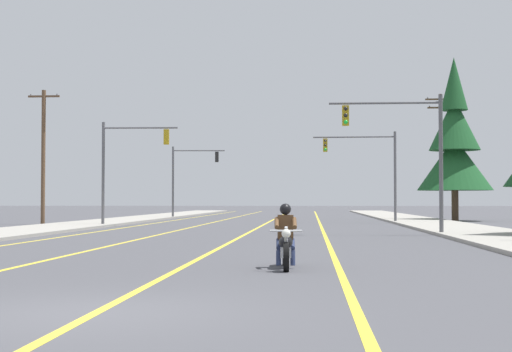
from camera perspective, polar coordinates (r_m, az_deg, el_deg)
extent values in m
plane|color=#47474C|center=(10.78, -12.50, -9.96)|extent=(400.00, 400.00, 0.00)
cube|color=yellow|center=(55.33, 1.06, -3.42)|extent=(0.16, 100.00, 0.01)
cube|color=yellow|center=(55.66, -2.86, -3.41)|extent=(0.16, 100.00, 0.01)
cube|color=yellow|center=(55.26, 4.75, -3.42)|extent=(0.16, 100.00, 0.01)
cube|color=yellow|center=(56.22, -6.55, -3.38)|extent=(0.16, 100.00, 0.01)
cube|color=#9E998E|center=(50.83, 12.75, -3.44)|extent=(4.40, 110.00, 0.14)
cube|color=#9E998E|center=(52.09, -11.20, -3.41)|extent=(4.40, 110.00, 0.14)
cylinder|color=black|center=(16.41, 2.28, -6.07)|extent=(0.15, 0.64, 0.64)
cylinder|color=black|center=(17.96, 2.20, -5.71)|extent=(0.15, 0.64, 0.64)
cylinder|color=silver|center=(16.49, 2.27, -4.96)|extent=(0.09, 0.33, 0.68)
sphere|color=white|center=(16.34, 2.28, -4.34)|extent=(0.20, 0.20, 0.20)
cylinder|color=silver|center=(16.53, 2.27, -4.13)|extent=(0.70, 0.08, 0.04)
ellipsoid|color=black|center=(17.05, 2.24, -4.97)|extent=(0.35, 0.57, 0.28)
cube|color=silver|center=(17.18, 2.24, -5.72)|extent=(0.26, 0.45, 0.24)
cube|color=black|center=(17.49, 2.22, -5.09)|extent=(0.30, 0.53, 0.12)
cube|color=black|center=(17.89, 2.20, -4.76)|extent=(0.22, 0.37, 0.08)
cylinder|color=silver|center=(17.59, 1.76, -5.86)|extent=(0.11, 0.55, 0.08)
cube|color=brown|center=(17.44, 2.22, -3.85)|extent=(0.37, 0.26, 0.56)
sphere|color=black|center=(17.41, 2.22, -2.50)|extent=(0.26, 0.26, 0.26)
cylinder|color=navy|center=(17.32, 2.69, -5.12)|extent=(0.16, 0.45, 0.30)
cylinder|color=navy|center=(17.16, 2.78, -6.16)|extent=(0.12, 0.16, 0.35)
cylinder|color=brown|center=(17.18, 2.90, -3.54)|extent=(0.12, 0.53, 0.27)
cylinder|color=navy|center=(17.31, 1.76, -5.12)|extent=(0.16, 0.45, 0.30)
cylinder|color=navy|center=(17.15, 1.70, -6.16)|extent=(0.12, 0.16, 0.35)
cylinder|color=brown|center=(17.17, 1.56, -3.55)|extent=(0.12, 0.53, 0.27)
cylinder|color=#56565B|center=(34.38, 13.71, 0.83)|extent=(0.18, 0.18, 6.20)
cylinder|color=#56565B|center=(34.29, 9.61, 5.42)|extent=(4.91, 0.12, 0.11)
cube|color=#B79319|center=(34.10, 6.73, 4.52)|extent=(0.30, 0.24, 0.90)
sphere|color=black|center=(33.98, 6.74, 5.05)|extent=(0.18, 0.18, 0.18)
sphere|color=black|center=(33.94, 6.74, 4.55)|extent=(0.18, 0.18, 0.18)
sphere|color=green|center=(33.91, 6.75, 4.04)|extent=(0.18, 0.18, 0.18)
cylinder|color=#56565B|center=(46.07, -11.39, 0.15)|extent=(0.18, 0.18, 6.20)
cylinder|color=#56565B|center=(45.78, -8.66, 3.59)|extent=(4.44, 0.25, 0.11)
cube|color=#B79319|center=(45.46, -6.74, 2.93)|extent=(0.31, 0.25, 0.90)
sphere|color=black|center=(45.64, -6.71, 3.29)|extent=(0.18, 0.18, 0.18)
sphere|color=black|center=(45.61, -6.71, 2.91)|extent=(0.18, 0.18, 0.18)
sphere|color=green|center=(45.59, -6.71, 2.54)|extent=(0.18, 0.18, 0.18)
cylinder|color=#56565B|center=(52.21, 10.40, -0.09)|extent=(0.18, 0.18, 6.20)
cylinder|color=#56565B|center=(52.19, 7.35, 2.92)|extent=(5.54, 0.22, 0.11)
cube|color=#B79319|center=(52.11, 5.22, 2.31)|extent=(0.30, 0.25, 0.90)
sphere|color=black|center=(51.98, 5.22, 2.66)|extent=(0.18, 0.18, 0.18)
sphere|color=black|center=(51.96, 5.22, 2.33)|extent=(0.18, 0.18, 0.18)
sphere|color=green|center=(51.94, 5.22, 2.00)|extent=(0.18, 0.18, 0.18)
cylinder|color=#56565B|center=(66.16, -6.25, -0.47)|extent=(0.18, 0.18, 6.20)
cylinder|color=#56565B|center=(66.06, -4.31, 1.91)|extent=(4.47, 0.40, 0.11)
cube|color=black|center=(65.92, -2.95, 1.44)|extent=(0.32, 0.26, 0.90)
sphere|color=black|center=(66.09, -2.95, 1.69)|extent=(0.18, 0.18, 0.18)
sphere|color=black|center=(66.07, -2.95, 1.43)|extent=(0.18, 0.18, 0.18)
sphere|color=green|center=(66.06, -2.95, 1.17)|extent=(0.18, 0.18, 0.18)
cylinder|color=brown|center=(50.43, -15.66, 1.38)|extent=(0.26, 0.26, 8.60)
cube|color=brown|center=(50.79, -15.63, 5.77)|extent=(2.04, 0.12, 0.12)
cylinder|color=slate|center=(51.10, -16.54, 5.85)|extent=(0.08, 0.08, 0.12)
cylinder|color=slate|center=(50.52, -14.70, 5.92)|extent=(0.08, 0.08, 0.12)
cylinder|color=brown|center=(60.23, 13.69, 1.39)|extent=(0.26, 0.26, 9.75)
cube|color=brown|center=(60.64, 13.66, 5.62)|extent=(2.30, 0.12, 0.12)
cylinder|color=slate|center=(60.50, 12.75, 5.72)|extent=(0.08, 0.08, 0.12)
cylinder|color=slate|center=(60.83, 14.56, 5.70)|extent=(0.08, 0.08, 0.12)
cube|color=brown|center=(60.56, 13.66, 5.01)|extent=(1.97, 0.12, 0.12)
cylinder|color=slate|center=(60.44, 12.88, 5.11)|extent=(0.08, 0.08, 0.12)
cylinder|color=slate|center=(60.72, 14.44, 5.09)|extent=(0.08, 0.08, 0.12)
cylinder|color=#4C3828|center=(58.57, 14.70, -2.16)|extent=(0.51, 0.51, 2.28)
cone|color=#194C23|center=(58.63, 14.68, 0.91)|extent=(5.58, 5.58, 4.00)
cone|color=#194C23|center=(58.85, 14.65, 3.83)|extent=(3.79, 3.79, 4.00)
cone|color=#194C23|center=(59.22, 14.63, 6.72)|extent=(2.01, 2.01, 4.00)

